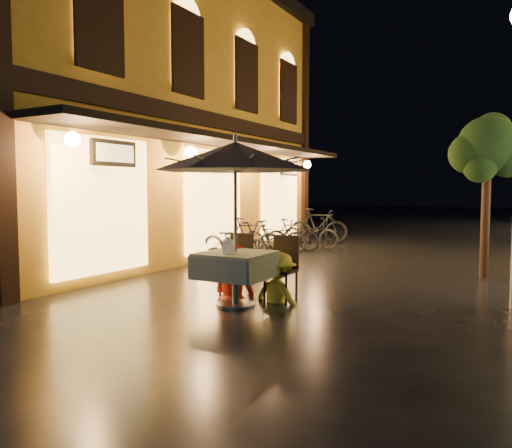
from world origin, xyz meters
The scene contains 16 objects.
ground centered at (0.00, 0.00, 0.00)m, with size 90.00×90.00×0.00m, color black.
west_building centered at (-5.72, 4.00, 3.71)m, with size 5.90×11.40×7.40m.
street_tree centered at (2.41, 4.51, 2.42)m, with size 1.43×1.20×3.15m.
cafe_table centered at (-0.52, 0.21, 0.59)m, with size 0.99×0.99×0.78m.
patio_umbrella centered at (-0.52, 0.21, 2.15)m, with size 2.27×2.27×2.46m.
cafe_chair_left centered at (-0.92, 0.95, 0.54)m, with size 0.42×0.42×0.97m.
cafe_chair_right centered at (-0.12, 0.95, 0.54)m, with size 0.42×0.42×0.97m.
table_lantern centered at (-0.52, 0.01, 0.92)m, with size 0.16×0.16×0.25m.
person_orange centered at (-0.85, 0.74, 0.82)m, with size 0.80×0.62×1.64m, color #EC462B.
person_yellow centered at (-0.11, 0.79, 0.72)m, with size 0.93×0.54×1.44m, color yellow.
bicycle_0 centered at (-2.53, 3.46, 0.50)m, with size 0.67×1.91×1.00m, color black.
bicycle_1 centered at (-2.79, 4.54, 0.50)m, with size 0.47×1.67×1.00m, color black.
bicycle_2 centered at (-2.77, 5.84, 0.44)m, with size 0.59×1.68×0.88m, color black.
bicycle_3 centered at (-2.50, 6.38, 0.44)m, with size 0.41×1.47×0.88m, color black.
bicycle_4 centered at (-2.30, 7.16, 0.45)m, with size 0.60×1.73×0.91m, color black.
bicycle_5 centered at (-2.65, 8.60, 0.54)m, with size 0.51×1.81×1.09m, color black.
Camera 1 is at (3.21, -5.84, 1.68)m, focal length 35.00 mm.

